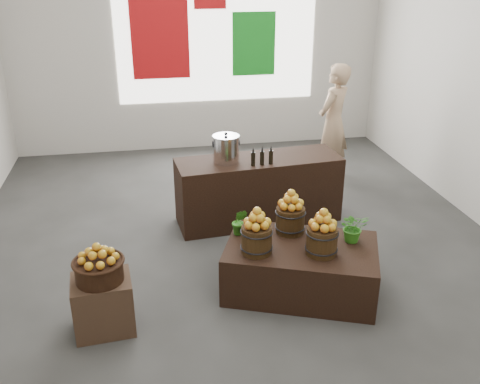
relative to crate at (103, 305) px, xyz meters
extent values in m
plane|color=#3A3A38|center=(1.38, 1.26, -0.25)|extent=(7.00, 7.00, 0.00)
cube|color=#BAB5AB|center=(1.38, 4.76, 1.75)|extent=(6.00, 0.04, 4.00)
cube|color=white|center=(1.68, 4.74, 1.75)|extent=(3.20, 0.02, 2.40)
cube|color=#A90D10|center=(0.78, 4.73, 1.65)|extent=(0.90, 0.04, 1.40)
cube|color=#137E1C|center=(2.28, 4.73, 1.45)|extent=(0.70, 0.04, 1.00)
cube|color=#453020|center=(0.00, 0.00, 0.00)|extent=(0.53, 0.45, 0.50)
cylinder|color=black|center=(0.00, 0.00, 0.34)|extent=(0.40, 0.40, 0.18)
cube|color=black|center=(1.84, 0.27, 0.00)|extent=(1.63, 1.32, 0.49)
cylinder|color=#331F0D|center=(1.39, 0.24, 0.37)|extent=(0.28, 0.28, 0.26)
cylinder|color=#331F0D|center=(1.97, 0.11, 0.37)|extent=(0.28, 0.28, 0.26)
cylinder|color=#331F0D|center=(1.80, 0.57, 0.37)|extent=(0.28, 0.28, 0.26)
imported|color=#276816|center=(2.34, 0.28, 0.39)|extent=(0.29, 0.25, 0.30)
imported|color=#276816|center=(1.30, 0.60, 0.38)|extent=(0.19, 0.17, 0.28)
cube|color=black|center=(1.76, 1.84, 0.15)|extent=(2.01, 0.81, 0.80)
cylinder|color=silver|center=(1.36, 1.81, 0.70)|extent=(0.30, 0.30, 0.30)
imported|color=tan|center=(3.10, 3.04, 0.58)|extent=(0.72, 0.71, 1.67)
camera|label=1|loc=(0.48, -3.96, 2.74)|focal=40.00mm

